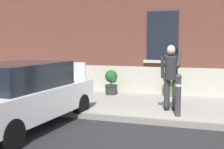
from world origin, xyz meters
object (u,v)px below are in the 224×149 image
Objects in this scene: planter_terracotta at (63,79)px; planter_charcoal at (111,82)px; hatchback_car_white at (22,94)px; planter_olive at (169,83)px; bollard_far_left at (67,88)px; bollard_near_person at (178,94)px; person_on_phone at (171,74)px.

planter_terracotta is 1.00× the size of planter_charcoal.
planter_olive is (2.72, 4.45, -0.18)m from hatchback_car_white.
bollard_far_left is 2.55m from planter_charcoal.
hatchback_car_white reaches higher than bollard_near_person.
hatchback_car_white is 5.22m from planter_olive.
planter_terracotta is 1.98m from planter_charcoal.
hatchback_car_white is at bearing -154.06° from bollard_near_person.
planter_charcoal is (-2.34, 1.96, -0.54)m from person_on_phone.
hatchback_car_white is 1.65m from bollard_far_left.
hatchback_car_white is 4.79× the size of planter_terracotta.
bollard_near_person is 3.61m from planter_charcoal.
person_on_phone is 2.02× the size of planter_charcoal.
planter_terracotta is at bearing 106.01° from hatchback_car_white.
planter_charcoal is (1.97, -0.16, 0.00)m from planter_terracotta.
person_on_phone is (3.08, 2.17, 0.36)m from hatchback_car_white.
bollard_near_person reaches higher than planter_terracotta.
planter_terracotta is (-4.57, 2.67, -0.11)m from bollard_near_person.
bollard_far_left is (-3.04, 0.00, 0.00)m from bollard_near_person.
bollard_far_left is at bearing -130.55° from planter_olive.
planter_olive is at bearing 49.45° from bollard_far_left.
person_on_phone reaches higher than planter_terracotta.
person_on_phone is 3.10m from planter_charcoal.
bollard_near_person is 1.22× the size of planter_olive.
bollard_far_left reaches higher than planter_charcoal.
hatchback_car_white is at bearing -73.99° from planter_terracotta.
planter_olive is (3.95, 0.16, 0.00)m from planter_terracotta.
bollard_near_person is at bearing -30.32° from planter_terracotta.
hatchback_car_white is at bearing -100.17° from planter_charcoal.
hatchback_car_white reaches higher than planter_terracotta.
person_on_phone is 2.02× the size of planter_olive.
planter_charcoal is at bearing 131.49° from person_on_phone.
hatchback_car_white is 4.79× the size of planter_charcoal.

